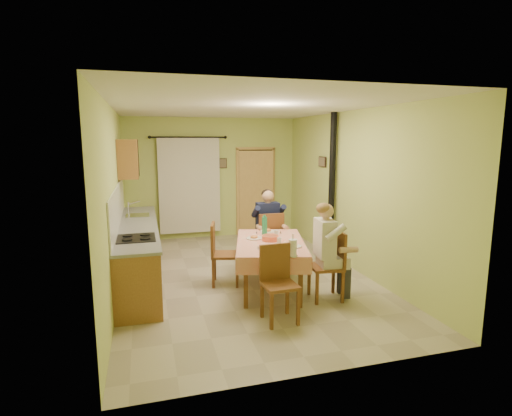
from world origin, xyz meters
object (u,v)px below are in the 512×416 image
object	(u,v)px
dining_table	(270,265)
stove_flue	(331,206)
chair_right	(327,279)
man_far	(268,219)
chair_far	(268,251)
chair_left	(225,266)
chair_near	(279,299)
man_right	(327,240)

from	to	relation	value
dining_table	stove_flue	world-z (taller)	stove_flue
chair_right	man_far	bearing A→B (deg)	18.72
chair_far	stove_flue	xyz separation A→B (m)	(1.34, 0.22, 0.73)
chair_far	chair_left	distance (m)	1.14
stove_flue	chair_near	bearing A→B (deg)	-128.26
chair_left	man_far	size ratio (longest dim) A/B	0.71
chair_right	chair_left	bearing A→B (deg)	58.58
dining_table	man_far	xyz separation A→B (m)	(0.30, 1.07, 0.50)
chair_near	man_far	world-z (taller)	man_far
man_far	man_right	bearing A→B (deg)	-77.79
dining_table	man_far	bearing A→B (deg)	89.15
chair_far	chair_near	size ratio (longest dim) A/B	1.05
dining_table	stove_flue	bearing A→B (deg)	52.67
dining_table	chair_far	bearing A→B (deg)	88.93
chair_near	man_far	bearing A→B (deg)	-106.23
chair_right	dining_table	bearing A→B (deg)	54.66
chair_left	stove_flue	xyz separation A→B (m)	(2.28, 0.87, 0.73)
chair_near	chair_left	world-z (taller)	chair_left
chair_near	chair_right	size ratio (longest dim) A/B	0.97
chair_far	chair_near	xyz separation A→B (m)	(-0.53, -2.15, -0.00)
chair_near	dining_table	bearing A→B (deg)	-104.43
dining_table	chair_near	xyz separation A→B (m)	(-0.23, -1.09, -0.09)
dining_table	chair_right	world-z (taller)	chair_right
dining_table	stove_flue	xyz separation A→B (m)	(1.64, 1.28, 0.64)
chair_near	chair_left	size ratio (longest dim) A/B	0.98
dining_table	man_far	distance (m)	1.22
chair_near	man_far	distance (m)	2.31
chair_near	man_right	bearing A→B (deg)	-152.91
man_far	chair_near	bearing A→B (deg)	-103.57
chair_right	chair_left	distance (m)	1.65
man_right	stove_flue	xyz separation A→B (m)	(0.99, 1.87, 0.15)
chair_far	stove_flue	distance (m)	1.54
chair_far	stove_flue	world-z (taller)	stove_flue
chair_far	man_far	bearing A→B (deg)	90.00
man_far	stove_flue	bearing A→B (deg)	8.95
chair_far	man_right	size ratio (longest dim) A/B	0.74
chair_far	man_far	size ratio (longest dim) A/B	0.74
chair_left	man_right	distance (m)	1.74
chair_near	stove_flue	distance (m)	3.11
man_far	stove_flue	size ratio (longest dim) A/B	0.50
chair_left	man_right	xyz separation A→B (m)	(1.29, -1.00, 0.59)
man_right	chair_left	bearing A→B (deg)	58.31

